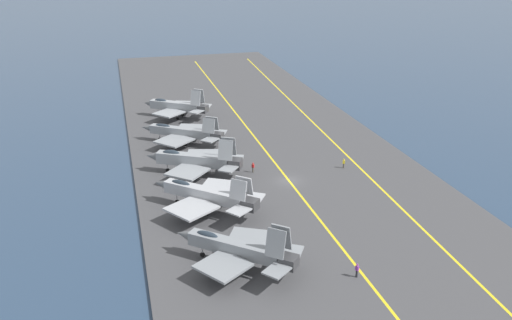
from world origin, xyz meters
TOP-DOWN VIEW (x-y plane):
  - ground_plane at (0.00, 0.00)m, footprint 2000.00×2000.00m
  - carrier_deck at (0.00, 0.00)m, footprint 217.55×47.97m
  - deck_stripe_foul_line at (0.00, -13.19)m, footprint 195.63×8.75m
  - deck_stripe_centerline at (0.00, 0.00)m, footprint 195.79×0.36m
  - parked_jet_nearest at (-22.12, 13.55)m, footprint 13.39×14.45m
  - parked_jet_second at (-7.08, 14.60)m, footprint 14.42×15.22m
  - parked_jet_third at (6.28, 14.12)m, footprint 13.43×16.17m
  - parked_jet_fourth at (21.49, 13.97)m, footprint 13.85×16.08m
  - parked_jet_fifth at (38.37, 13.20)m, footprint 13.11×14.79m
  - crew_purple_vest at (-27.70, 0.92)m, footprint 0.46×0.41m
  - crew_yellow_vest at (2.63, -10.57)m, footprint 0.38×0.45m
  - crew_red_vest at (4.72, 4.73)m, footprint 0.45×0.45m

SIDE VIEW (x-z plane):
  - ground_plane at x=0.00m, z-range 0.00..0.00m
  - carrier_deck at x=0.00m, z-range 0.00..0.40m
  - deck_stripe_foul_line at x=0.00m, z-range 0.40..0.41m
  - deck_stripe_centerline at x=0.00m, z-range 0.40..0.41m
  - crew_yellow_vest at x=2.63m, z-range 0.48..2.17m
  - crew_red_vest at x=4.72m, z-range 0.49..2.23m
  - crew_purple_vest at x=-27.70m, z-range 0.49..2.26m
  - parked_jet_fourth at x=21.49m, z-range -0.19..5.60m
  - parked_jet_nearest at x=-22.12m, z-range -0.36..6.13m
  - parked_jet_third at x=6.28m, z-range -0.38..6.36m
  - parked_jet_second at x=-7.08m, z-range -0.10..6.09m
  - parked_jet_fifth at x=38.37m, z-range -0.31..6.41m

